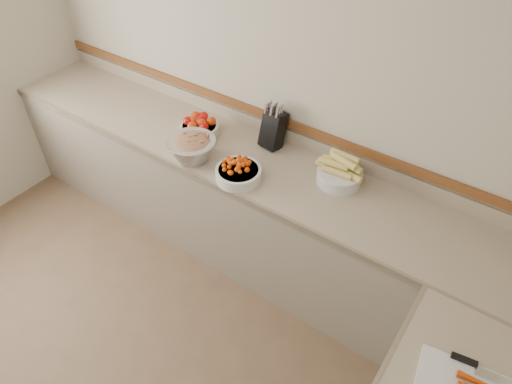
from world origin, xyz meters
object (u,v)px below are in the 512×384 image
Objects in this scene: knife_block at (273,128)px; rhubarb_bowl at (192,148)px; tomato_bowl at (199,126)px; cherry_tomato_bowl at (239,172)px; corn_bowl at (340,173)px.

knife_block is 0.55m from rhubarb_bowl.
tomato_bowl is 0.29m from rhubarb_bowl.
knife_block reaches higher than tomato_bowl.
knife_block is 0.53m from tomato_bowl.
tomato_bowl is at bearing 155.18° from cherry_tomato_bowl.
tomato_bowl is at bearing -174.99° from corn_bowl.
tomato_bowl is (-0.49, -0.18, -0.07)m from knife_block.
cherry_tomato_bowl is at bearing -147.86° from corn_bowl.
rhubarb_bowl is at bearing -58.87° from tomato_bowl.
tomato_bowl is at bearing -160.05° from knife_block.
knife_block is at bearing 92.80° from cherry_tomato_bowl.
rhubarb_bowl is at bearing -128.52° from knife_block.
knife_block is 0.55m from corn_bowl.
corn_bowl reaches higher than tomato_bowl.
corn_bowl is at bearing 32.14° from cherry_tomato_bowl.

